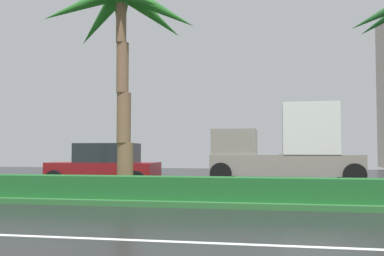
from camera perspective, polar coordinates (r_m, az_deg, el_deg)
ground_plane at (r=14.07m, az=10.16°, el=-8.91°), size 90.00×42.00×0.10m
near_lane_divider_stripe at (r=7.14m, az=9.67°, el=-14.52°), size 81.00×0.14×0.01m
median_strip at (r=13.06m, az=10.12°, el=-8.84°), size 85.50×4.00×0.15m
median_hedge at (r=11.63m, az=10.04°, el=-7.73°), size 76.50×0.70×0.60m
palm_tree_mid_left at (r=14.19m, az=-8.90°, el=13.35°), size 4.61×4.66×6.64m
car_in_traffic_leading at (r=18.21m, az=-11.06°, el=-4.74°), size 4.30×2.02×1.72m
box_truck_lead at (r=20.05m, az=12.01°, el=-2.49°), size 6.40×2.64×3.46m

